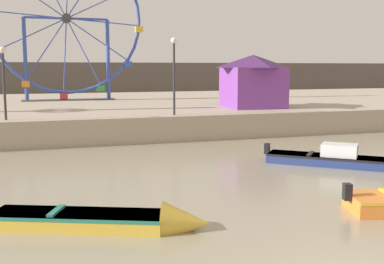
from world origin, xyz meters
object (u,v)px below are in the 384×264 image
Objects in this scene: motorboat_navy_blue at (351,160)px; carnival_booth_purple_stall at (253,80)px; motorboat_mustard_yellow at (115,220)px; promenade_lamp_far at (3,71)px; ferris_wheel_blue_frame at (66,21)px; promenade_lamp_near at (174,65)px.

carnival_booth_purple_stall reaches higher than motorboat_navy_blue.
carnival_booth_purple_stall is (1.58, 12.02, 2.75)m from motorboat_navy_blue.
promenade_lamp_far is (-2.95, 13.27, 3.40)m from motorboat_mustard_yellow.
ferris_wheel_blue_frame reaches higher than promenade_lamp_far.
promenade_lamp_near is at bearing -72.10° from ferris_wheel_blue_frame.
motorboat_mustard_yellow is at bearing -92.05° from ferris_wheel_blue_frame.
motorboat_mustard_yellow is 20.06m from carnival_booth_purple_stall.
ferris_wheel_blue_frame is 15.23m from carnival_booth_purple_stall.
ferris_wheel_blue_frame is 3.41× the size of promenade_lamp_far.
promenade_lamp_far reaches higher than carnival_booth_purple_stall.
promenade_lamp_near is at bearing 91.11° from motorboat_mustard_yellow.
promenade_lamp_far reaches higher than motorboat_navy_blue.
motorboat_mustard_yellow is 1.31× the size of promenade_lamp_near.
ferris_wheel_blue_frame is 2.88× the size of carnival_booth_purple_stall.
promenade_lamp_far is at bearing 125.65° from motorboat_mustard_yellow.
motorboat_navy_blue is 1.23× the size of promenade_lamp_near.
promenade_lamp_far is (-14.30, -3.03, 0.59)m from carnival_booth_purple_stall.
motorboat_navy_blue is at bearing 46.78° from motorboat_mustard_yellow.
ferris_wheel_blue_frame is at bearing 138.97° from carnival_booth_purple_stall.
carnival_booth_purple_stall is 1.01× the size of promenade_lamp_near.
carnival_booth_purple_stall is (11.35, 16.30, 2.80)m from motorboat_mustard_yellow.
motorboat_mustard_yellow is 14.63m from promenade_lamp_near.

